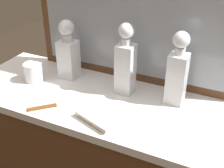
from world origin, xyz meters
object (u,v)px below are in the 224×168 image
(crystal_decanter_far_right, at_px, (177,75))
(crystal_decanter_right, at_px, (125,66))
(crystal_tumbler_far_right, at_px, (33,73))
(crystal_decanter_center, at_px, (68,55))
(tortoiseshell_comb, at_px, (42,107))
(silver_brush_far_right, at_px, (96,119))

(crystal_decanter_far_right, xyz_separation_m, crystal_decanter_right, (-0.21, -0.02, 0.00))
(crystal_decanter_right, height_order, crystal_tumbler_far_right, crystal_decanter_right)
(crystal_decanter_center, distance_m, tortoiseshell_comb, 0.30)
(crystal_decanter_right, bearing_deg, tortoiseshell_comb, -133.64)
(crystal_decanter_far_right, xyz_separation_m, tortoiseshell_comb, (-0.46, -0.28, -0.12))
(crystal_decanter_center, xyz_separation_m, crystal_tumbler_far_right, (-0.13, -0.11, -0.07))
(crystal_decanter_far_right, bearing_deg, crystal_decanter_right, -175.88)
(crystal_decanter_right, distance_m, tortoiseshell_comb, 0.38)
(crystal_tumbler_far_right, bearing_deg, crystal_decanter_center, 39.48)
(crystal_decanter_far_right, height_order, crystal_decanter_center, crystal_decanter_far_right)
(silver_brush_far_right, bearing_deg, crystal_decanter_right, 88.13)
(crystal_decanter_far_right, bearing_deg, crystal_decanter_center, -179.95)
(crystal_decanter_far_right, relative_size, crystal_tumbler_far_right, 3.54)
(crystal_decanter_right, distance_m, silver_brush_far_right, 0.27)
(crystal_decanter_right, bearing_deg, crystal_decanter_center, 177.06)
(crystal_decanter_right, bearing_deg, crystal_decanter_far_right, 4.12)
(crystal_decanter_right, distance_m, crystal_tumbler_far_right, 0.44)
(crystal_decanter_center, bearing_deg, tortoiseshell_comb, -80.86)
(crystal_decanter_far_right, distance_m, tortoiseshell_comb, 0.55)
(crystal_decanter_center, relative_size, crystal_tumbler_far_right, 3.24)
(crystal_decanter_far_right, bearing_deg, tortoiseshell_comb, -149.22)
(crystal_decanter_far_right, height_order, crystal_decanter_right, crystal_decanter_right)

